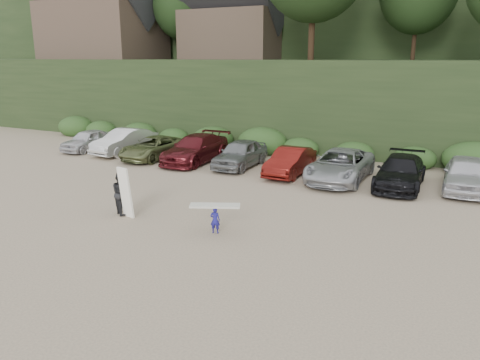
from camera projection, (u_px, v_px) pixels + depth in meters
The scene contains 5 objects.
ground at pixel (231, 239), 16.42m from camera, with size 120.00×120.00×0.00m, color tan.
hillside_backdrop at pixel (399, 3), 44.84m from camera, with size 90.00×41.50×28.00m.
parked_cars at pixel (375, 167), 23.65m from camera, with size 39.62×6.37×1.64m.
child_surfer at pixel (215, 214), 16.78m from camera, with size 1.85×1.19×1.08m.
adult_surfer at pixel (122, 193), 18.79m from camera, with size 1.32×1.01×2.06m.
Camera 1 is at (7.08, -13.63, 6.18)m, focal length 35.00 mm.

